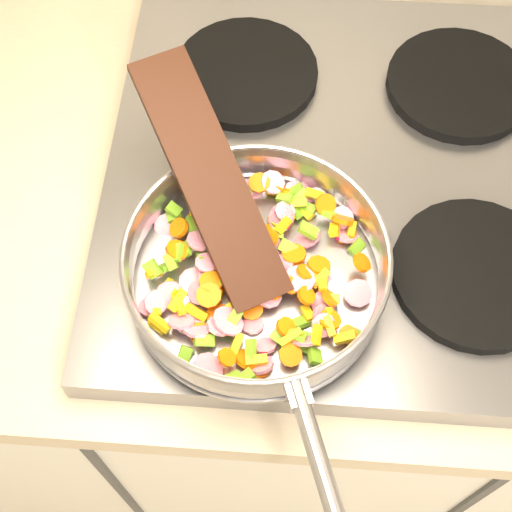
{
  "coord_description": "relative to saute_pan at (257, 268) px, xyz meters",
  "views": [
    {
      "loc": [
        -0.78,
        1.14,
        1.65
      ],
      "look_at": [
        -0.8,
        1.49,
        1.01
      ],
      "focal_mm": 50.0,
      "sensor_mm": 36.0,
      "label": 1
    }
  ],
  "objects": [
    {
      "name": "wooden_spatula",
      "position": [
        -0.06,
        0.08,
        0.04
      ],
      "size": [
        0.2,
        0.28,
        0.11
      ],
      "primitive_type": "cube",
      "rotation": [
        0.0,
        -0.35,
        2.09
      ],
      "color": "black",
      "rests_on": "saute_pan"
    },
    {
      "name": "vegetable_heap",
      "position": [
        -0.0,
        0.0,
        -0.01
      ],
      "size": [
        0.26,
        0.27,
        0.05
      ],
      "color": "#F26006",
      "rests_on": "saute_pan"
    },
    {
      "name": "grate_bl",
      "position": [
        -0.04,
        0.31,
        -0.04
      ],
      "size": [
        0.19,
        0.19,
        0.02
      ],
      "primitive_type": "cylinder",
      "color": "black",
      "rests_on": "cooktop"
    },
    {
      "name": "grate_fl",
      "position": [
        -0.04,
        0.03,
        -0.04
      ],
      "size": [
        0.19,
        0.19,
        0.02
      ],
      "primitive_type": "cylinder",
      "color": "black",
      "rests_on": "cooktop"
    },
    {
      "name": "saute_pan",
      "position": [
        0.0,
        0.0,
        0.0
      ],
      "size": [
        0.33,
        0.48,
        0.06
      ],
      "rotation": [
        0.0,
        0.0,
        0.34
      ],
      "color": "#9E9EA5",
      "rests_on": "grate_fl"
    },
    {
      "name": "grate_fr",
      "position": [
        0.24,
        0.03,
        -0.04
      ],
      "size": [
        0.19,
        0.19,
        0.02
      ],
      "primitive_type": "cylinder",
      "color": "black",
      "rests_on": "cooktop"
    },
    {
      "name": "grate_br",
      "position": [
        0.24,
        0.31,
        -0.04
      ],
      "size": [
        0.19,
        0.19,
        0.02
      ],
      "primitive_type": "cylinder",
      "color": "black",
      "rests_on": "cooktop"
    },
    {
      "name": "cooktop",
      "position": [
        0.1,
        0.17,
        -0.07
      ],
      "size": [
        0.6,
        0.6,
        0.04
      ],
      "primitive_type": "cube",
      "color": "#939399",
      "rests_on": "counter_top"
    }
  ]
}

